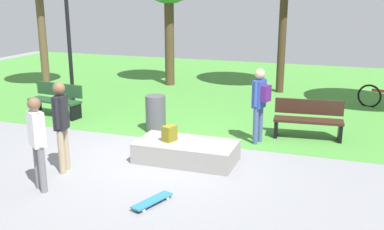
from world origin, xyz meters
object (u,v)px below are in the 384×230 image
at_px(park_bench_center_lawn, 308,118).
at_px(lamp_post, 68,28).
at_px(pedestrian_with_backpack, 260,99).
at_px(backpack_on_ledge, 169,133).
at_px(skater_performing_trick, 37,137).
at_px(skater_watching, 61,120).
at_px(park_bench_by_oak, 56,99).
at_px(trash_bin, 156,114).
at_px(concrete_ledge, 186,151).
at_px(skateboard_by_ledge, 152,201).

xyz_separation_m(park_bench_center_lawn, lamp_post, (-7.43, 1.36, 1.84)).
xyz_separation_m(lamp_post, pedestrian_with_backpack, (6.39, -2.12, -1.28)).
bearing_deg(backpack_on_ledge, lamp_post, 70.85).
distance_m(backpack_on_ledge, skater_performing_trick, 2.67).
xyz_separation_m(skater_watching, pedestrian_with_backpack, (3.22, 2.93, 0.00)).
bearing_deg(park_bench_center_lawn, skater_performing_trick, -132.31).
xyz_separation_m(park_bench_by_oak, trash_bin, (3.23, -0.43, -0.02)).
distance_m(concrete_ledge, lamp_post, 6.76).
height_order(skateboard_by_ledge, park_bench_by_oak, park_bench_by_oak).
bearing_deg(skateboard_by_ledge, park_bench_center_lawn, 64.89).
xyz_separation_m(backpack_on_ledge, skater_performing_trick, (-1.57, -2.12, 0.41)).
distance_m(skater_performing_trick, skateboard_by_ledge, 2.26).
relative_size(lamp_post, pedestrian_with_backpack, 2.17).
bearing_deg(trash_bin, park_bench_by_oak, 172.48).
height_order(skater_performing_trick, trash_bin, skater_performing_trick).
bearing_deg(skateboard_by_ledge, park_bench_by_oak, 139.11).
xyz_separation_m(backpack_on_ledge, skater_watching, (-1.69, -1.26, 0.47)).
bearing_deg(skater_watching, pedestrian_with_backpack, 42.25).
xyz_separation_m(skater_watching, skateboard_by_ledge, (2.18, -0.74, -0.98)).
xyz_separation_m(concrete_ledge, skater_watching, (-2.04, -1.30, 0.84)).
distance_m(skater_performing_trick, lamp_post, 6.89).
xyz_separation_m(park_bench_by_oak, lamp_post, (-0.57, 1.64, 1.84)).
bearing_deg(concrete_ledge, park_bench_center_lawn, 47.11).
distance_m(backpack_on_ledge, trash_bin, 2.02).
bearing_deg(park_bench_center_lawn, skater_watching, -139.11).
bearing_deg(skateboard_by_ledge, pedestrian_with_backpack, 74.18).
distance_m(skater_watching, park_bench_by_oak, 4.32).
height_order(concrete_ledge, trash_bin, trash_bin).
xyz_separation_m(skater_watching, trash_bin, (0.62, 2.98, -0.58)).
height_order(concrete_ledge, skater_performing_trick, skater_performing_trick).
distance_m(skater_watching, lamp_post, 6.10).
distance_m(trash_bin, pedestrian_with_backpack, 2.67).
xyz_separation_m(concrete_ledge, backpack_on_ledge, (-0.36, -0.04, 0.37)).
relative_size(skater_watching, trash_bin, 1.93).
relative_size(park_bench_center_lawn, lamp_post, 0.43).
height_order(skateboard_by_ledge, trash_bin, trash_bin).
relative_size(trash_bin, pedestrian_with_backpack, 0.53).
height_order(skater_performing_trick, park_bench_by_oak, skater_performing_trick).
bearing_deg(park_bench_center_lawn, park_bench_by_oak, -177.63).
distance_m(skater_watching, park_bench_center_lawn, 5.66).
relative_size(skater_performing_trick, skater_watching, 0.95).
bearing_deg(skater_performing_trick, skater_watching, 97.65).
xyz_separation_m(skateboard_by_ledge, lamp_post, (-5.35, 5.79, 2.26)).
xyz_separation_m(skater_performing_trick, park_bench_center_lawn, (4.14, 4.55, -0.50)).
relative_size(backpack_on_ledge, park_bench_by_oak, 0.19).
bearing_deg(trash_bin, skater_watching, -101.81).
height_order(concrete_ledge, park_bench_center_lawn, park_bench_center_lawn).
height_order(skater_watching, park_bench_center_lawn, skater_watching).
xyz_separation_m(concrete_ledge, lamp_post, (-5.21, 3.74, 2.12)).
bearing_deg(skater_watching, lamp_post, 122.14).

